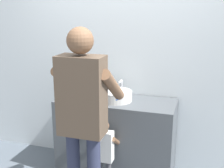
{
  "coord_description": "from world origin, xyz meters",
  "views": [
    {
      "loc": [
        0.87,
        -2.61,
        1.87
      ],
      "look_at": [
        0.0,
        0.15,
        1.09
      ],
      "focal_mm": 46.99,
      "sensor_mm": 36.0,
      "label": 1
    }
  ],
  "objects": [
    {
      "name": "sink_basin",
      "position": [
        0.0,
        0.28,
        0.93
      ],
      "size": [
        0.36,
        0.36,
        0.11
      ],
      "color": "silver",
      "rests_on": "vanity_cabinet"
    },
    {
      "name": "back_wall",
      "position": [
        0.0,
        0.62,
        1.35
      ],
      "size": [
        4.4,
        0.08,
        2.7
      ],
      "color": "silver",
      "rests_on": "ground"
    },
    {
      "name": "adult_parent",
      "position": [
        -0.08,
        -0.43,
        1.03
      ],
      "size": [
        0.53,
        0.56,
        1.71
      ],
      "color": "#2D334C",
      "rests_on": "ground"
    },
    {
      "name": "vanity_cabinet",
      "position": [
        0.0,
        0.3,
        0.44
      ],
      "size": [
        1.29,
        0.54,
        0.87
      ],
      "primitive_type": "cube",
      "color": "#4C5156",
      "rests_on": "ground"
    },
    {
      "name": "child_toddler",
      "position": [
        0.0,
        -0.1,
        0.47
      ],
      "size": [
        0.24,
        0.24,
        0.79
      ],
      "color": "#47474C",
      "rests_on": "ground"
    },
    {
      "name": "faucet",
      "position": [
        0.0,
        0.5,
        0.95
      ],
      "size": [
        0.18,
        0.14,
        0.18
      ],
      "color": "#B7BABF",
      "rests_on": "vanity_cabinet"
    },
    {
      "name": "toothbrush_cup",
      "position": [
        -0.41,
        0.28,
        0.92
      ],
      "size": [
        0.07,
        0.07,
        0.21
      ],
      "color": "#4C8EB2",
      "rests_on": "vanity_cabinet"
    }
  ]
}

